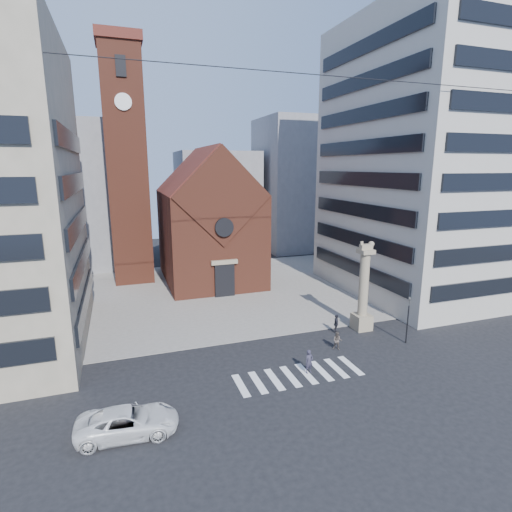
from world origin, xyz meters
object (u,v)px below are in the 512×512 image
(white_car, at_px, (128,422))
(pedestrian_2, at_px, (336,324))
(pedestrian_1, at_px, (337,341))
(scooter_0, at_px, (178,295))
(lion_column, at_px, (363,295))
(pedestrian_0, at_px, (309,362))
(traffic_light, at_px, (408,319))

(white_car, bearing_deg, pedestrian_2, -60.69)
(pedestrian_1, bearing_deg, white_car, -126.00)
(pedestrian_1, distance_m, pedestrian_2, 3.61)
(pedestrian_1, relative_size, scooter_0, 0.99)
(lion_column, xyz_separation_m, scooter_0, (-15.53, 14.92, -2.98))
(pedestrian_1, bearing_deg, pedestrian_2, 96.99)
(white_car, distance_m, scooter_0, 24.69)
(pedestrian_1, bearing_deg, pedestrian_0, -110.25)
(white_car, bearing_deg, pedestrian_1, -67.41)
(traffic_light, distance_m, scooter_0, 25.85)
(white_car, xyz_separation_m, scooter_0, (6.27, 23.88, -0.33))
(traffic_light, height_order, white_car, traffic_light)
(lion_column, height_order, traffic_light, lion_column)
(traffic_light, distance_m, white_car, 24.35)
(traffic_light, xyz_separation_m, pedestrian_2, (-4.77, 4.00, -1.38))
(pedestrian_2, bearing_deg, pedestrian_0, 160.36)
(pedestrian_0, bearing_deg, traffic_light, -1.64)
(lion_column, distance_m, pedestrian_1, 6.11)
(lion_column, height_order, pedestrian_0, lion_column)
(pedestrian_1, height_order, scooter_0, pedestrian_1)
(lion_column, xyz_separation_m, white_car, (-21.80, -8.96, -2.65))
(lion_column, xyz_separation_m, traffic_light, (1.99, -4.00, -1.17))
(pedestrian_2, relative_size, scooter_0, 1.11)
(pedestrian_2, height_order, scooter_0, pedestrian_2)
(pedestrian_0, bearing_deg, pedestrian_1, 22.23)
(pedestrian_0, xyz_separation_m, scooter_0, (-6.97, 20.85, -0.45))
(white_car, height_order, pedestrian_0, pedestrian_0)
(pedestrian_0, height_order, pedestrian_1, pedestrian_0)
(pedestrian_1, relative_size, pedestrian_2, 0.89)
(scooter_0, bearing_deg, pedestrian_2, -34.15)
(traffic_light, height_order, scooter_0, traffic_light)
(traffic_light, bearing_deg, scooter_0, 132.81)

